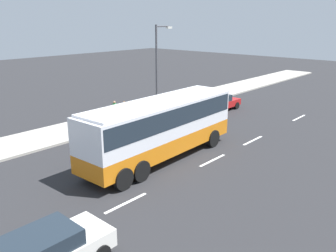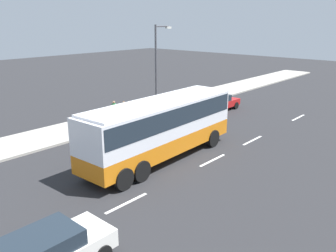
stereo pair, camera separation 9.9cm
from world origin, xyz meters
name	(u,v)px [view 1 (the left image)]	position (x,y,z in m)	size (l,w,h in m)	color
ground_plane	(164,156)	(0.00, 0.00, 0.00)	(120.00, 120.00, 0.00)	#28282B
sidewalk_curb	(83,128)	(0.00, 8.21, 0.07)	(80.00, 4.00, 0.15)	#A8A399
lane_centreline	(174,180)	(-2.07, -2.59, 0.00)	(32.97, 0.16, 0.01)	white
coach_bus	(161,123)	(-0.44, -0.22, 2.17)	(10.64, 2.95, 3.50)	orange
car_red_compact	(219,102)	(11.25, 3.72, 0.76)	(4.37, 1.93, 1.42)	#B21919
pedestrian_near_curb	(115,110)	(2.62, 7.60, 1.07)	(0.32, 0.32, 1.61)	brown
pedestrian_at_crossing	(124,109)	(3.26, 7.18, 1.03)	(0.32, 0.32, 1.54)	#38334C
street_lamp	(158,64)	(6.39, 6.47, 4.32)	(1.84, 0.24, 7.27)	#47474C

